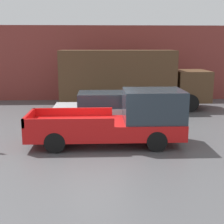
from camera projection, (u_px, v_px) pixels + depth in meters
The scene contains 5 objects.
ground_plane at pixel (97, 145), 11.66m from camera, with size 60.00×60.00×0.00m, color #4C4C4F.
building_wall at pixel (98, 63), 21.00m from camera, with size 28.00×0.15×4.96m.
pickup_truck at pixel (123, 120), 11.61m from camera, with size 5.73×1.97×2.06m.
car at pixel (103, 109), 14.39m from camera, with size 4.38×1.93×1.56m.
delivery_truck at pixel (128, 78), 18.05m from camera, with size 8.53×2.43×3.40m.
Camera 1 is at (0.08, -11.16, 3.65)m, focal length 50.00 mm.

